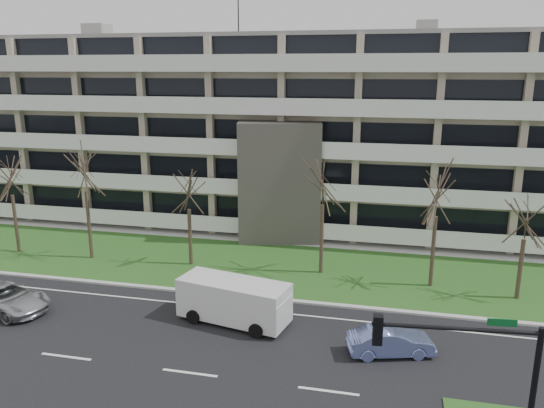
% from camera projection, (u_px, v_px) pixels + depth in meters
% --- Properties ---
extents(ground, '(160.00, 160.00, 0.00)m').
position_uv_depth(ground, '(190.00, 373.00, 22.88)').
color(ground, black).
rests_on(ground, ground).
extents(grass_verge, '(90.00, 10.00, 0.06)m').
position_uv_depth(grass_verge, '(262.00, 266.00, 35.14)').
color(grass_verge, '#234C19').
rests_on(grass_verge, ground).
extents(curb, '(90.00, 0.35, 0.12)m').
position_uv_depth(curb, '(241.00, 296.00, 30.42)').
color(curb, '#B2B2AD').
rests_on(curb, ground).
extents(sidewalk, '(90.00, 2.00, 0.08)m').
position_uv_depth(sidewalk, '(279.00, 240.00, 40.33)').
color(sidewalk, '#B2B2AD').
rests_on(sidewalk, ground).
extents(lane_edge_line, '(90.00, 0.12, 0.01)m').
position_uv_depth(lane_edge_line, '(234.00, 308.00, 29.01)').
color(lane_edge_line, white).
rests_on(lane_edge_line, ground).
extents(apartment_building, '(60.50, 15.10, 18.75)m').
position_uv_depth(apartment_building, '(296.00, 130.00, 44.88)').
color(apartment_building, '#BAA990').
rests_on(apartment_building, ground).
extents(silver_pickup, '(5.71, 3.56, 1.47)m').
position_uv_depth(silver_pickup, '(4.00, 298.00, 28.61)').
color(silver_pickup, '#B1B5B9').
rests_on(silver_pickup, ground).
extents(blue_sedan, '(4.16, 2.42, 1.30)m').
position_uv_depth(blue_sedan, '(390.00, 341.00, 24.22)').
color(blue_sedan, '#7989D2').
rests_on(blue_sedan, ground).
extents(white_van, '(6.04, 3.24, 2.22)m').
position_uv_depth(white_van, '(235.00, 298.00, 27.17)').
color(white_van, silver).
rests_on(white_van, ground).
extents(traffic_signal, '(4.97, 0.77, 5.77)m').
position_uv_depth(traffic_signal, '(477.00, 380.00, 15.84)').
color(traffic_signal, black).
rests_on(traffic_signal, ground).
extents(tree_1, '(3.76, 3.76, 7.52)m').
position_uv_depth(tree_1, '(9.00, 172.00, 36.34)').
color(tree_1, '#382B21').
rests_on(tree_1, ground).
extents(tree_2, '(4.25, 4.25, 8.49)m').
position_uv_depth(tree_2, '(84.00, 164.00, 34.97)').
color(tree_2, '#382B21').
rests_on(tree_2, ground).
extents(tree_3, '(3.43, 3.43, 6.87)m').
position_uv_depth(tree_3, '(188.00, 187.00, 34.07)').
color(tree_3, '#382B21').
rests_on(tree_3, ground).
extents(tree_4, '(4.04, 4.04, 8.09)m').
position_uv_depth(tree_4, '(323.00, 177.00, 32.41)').
color(tree_4, '#382B21').
rests_on(tree_4, ground).
extents(tree_5, '(3.91, 3.91, 7.82)m').
position_uv_depth(tree_5, '(438.00, 188.00, 30.41)').
color(tree_5, '#382B21').
rests_on(tree_5, ground).
extents(tree_6, '(3.19, 3.19, 6.38)m').
position_uv_depth(tree_6, '(527.00, 215.00, 28.95)').
color(tree_6, '#382B21').
rests_on(tree_6, ground).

